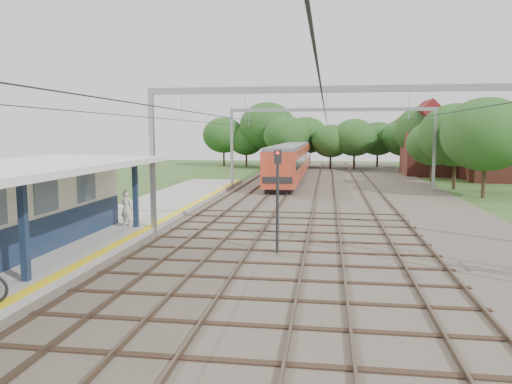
{
  "coord_description": "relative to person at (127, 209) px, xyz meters",
  "views": [
    {
      "loc": [
        3.3,
        -7.87,
        4.92
      ],
      "look_at": [
        -0.67,
        19.7,
        1.6
      ],
      "focal_mm": 35.0,
      "sensor_mm": 36.0,
      "label": 1
    }
  ],
  "objects": [
    {
      "name": "train",
      "position": [
        5.82,
        32.38,
        0.77
      ],
      "size": [
        2.76,
        34.34,
        3.63
      ],
      "color": "black",
      "rests_on": "ballast_bed"
    },
    {
      "name": "person",
      "position": [
        0.0,
        0.0,
        0.0
      ],
      "size": [
        0.74,
        0.57,
        1.82
      ],
      "primitive_type": "imported",
      "rotation": [
        0.0,
        0.0,
        2.93
      ],
      "color": "beige",
      "rests_on": "platform"
    },
    {
      "name": "platform",
      "position": [
        -1.18,
        -0.9,
        -1.08
      ],
      "size": [
        5.0,
        52.0,
        0.35
      ],
      "primitive_type": "cube",
      "color": "gray",
      "rests_on": "ground"
    },
    {
      "name": "signal_post",
      "position": [
        7.67,
        -3.2,
        1.39
      ],
      "size": [
        0.32,
        0.29,
        4.24
      ],
      "rotation": [
        0.0,
        0.0,
        0.25
      ],
      "color": "black",
      "rests_on": "ground"
    },
    {
      "name": "yellow_stripe",
      "position": [
        1.07,
        -0.9,
        -0.9
      ],
      "size": [
        0.45,
        52.0,
        0.01
      ],
      "primitive_type": "cube",
      "color": "yellow",
      "rests_on": "platform"
    },
    {
      "name": "ballast_bed",
      "position": [
        10.32,
        15.1,
        -1.21
      ],
      "size": [
        18.0,
        90.0,
        0.1
      ],
      "primitive_type": "cube",
      "color": "#473D33",
      "rests_on": "ground"
    },
    {
      "name": "catenary_system",
      "position": [
        9.71,
        10.39,
        4.25
      ],
      "size": [
        17.22,
        88.0,
        7.0
      ],
      "color": "gray",
      "rests_on": "ground"
    },
    {
      "name": "tree_band",
      "position": [
        10.16,
        42.23,
        3.66
      ],
      "size": [
        31.72,
        30.88,
        8.82
      ],
      "color": "#382619",
      "rests_on": "ground"
    },
    {
      "name": "house_far",
      "position": [
        22.32,
        37.1,
        1.97
      ],
      "size": [
        8.0,
        6.12,
        8.66
      ],
      "color": "brown",
      "rests_on": "ground"
    },
    {
      "name": "house_near",
      "position": [
        27.32,
        31.1,
        1.73
      ],
      "size": [
        7.0,
        6.12,
        7.89
      ],
      "color": "brown",
      "rests_on": "ground"
    },
    {
      "name": "rail_tracks",
      "position": [
        7.82,
        15.1,
        -1.08
      ],
      "size": [
        11.8,
        88.0,
        0.15
      ],
      "color": "brown",
      "rests_on": "ballast_bed"
    }
  ]
}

